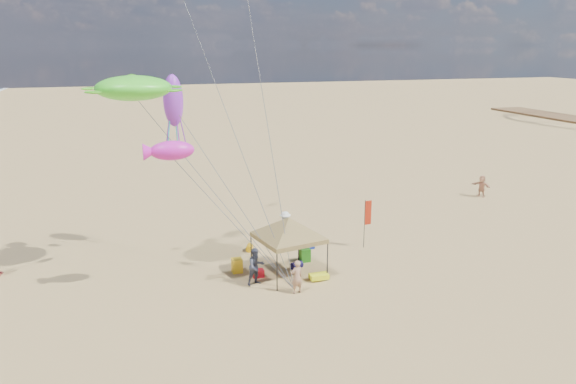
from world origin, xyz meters
name	(u,v)px	position (x,y,z in m)	size (l,w,h in m)	color
ground	(308,293)	(0.00, 0.00, 0.00)	(280.00, 280.00, 0.00)	tan
canopy_tent	(289,220)	(-0.20, 2.27, 2.83)	(5.40, 5.40, 3.40)	black
feather_flag	(367,215)	(5.07, 4.62, 1.84)	(0.42, 0.06, 2.74)	black
cooler_red	(258,273)	(-1.70, 2.42, 0.19)	(0.54, 0.38, 0.38)	red
cooler_blue	(309,245)	(1.97, 5.38, 0.19)	(0.54, 0.38, 0.38)	navy
bag_navy	(297,265)	(0.42, 2.86, 0.18)	(0.36, 0.36, 0.60)	#130D3D
bag_orange	(250,248)	(-1.28, 5.98, 0.18)	(0.36, 0.36, 0.60)	#CC930B
chair_green	(305,255)	(1.13, 3.68, 0.35)	(0.50, 0.50, 0.70)	#237815
chair_yellow	(237,265)	(-2.55, 3.34, 0.35)	(0.50, 0.50, 0.70)	yellow
crate_grey	(324,277)	(1.23, 1.19, 0.14)	(0.34, 0.30, 0.28)	slate
beach_cart	(319,276)	(0.99, 1.20, 0.20)	(0.90, 0.50, 0.24)	#EAF61B
person_near_a	(297,277)	(-0.47, 0.17, 0.79)	(0.58, 0.38, 1.58)	tan
person_near_b	(256,267)	(-1.99, 1.63, 0.90)	(0.88, 0.68, 1.80)	#3E4154
person_near_c	(285,226)	(1.07, 6.98, 0.87)	(1.13, 0.65, 1.74)	white
person_far_c	(482,186)	(17.78, 11.75, 0.81)	(1.50, 0.48, 1.62)	tan
turtle_kite	(134,88)	(-6.85, 4.40, 9.03)	(3.41, 2.73, 1.14)	#48F12C
fish_kite	(172,150)	(-5.55, 1.68, 6.60)	(1.88, 0.94, 0.83)	#E120BD
squid_kite	(173,101)	(-4.85, 7.23, 8.16)	(1.02, 1.02, 2.66)	#9A2FDA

